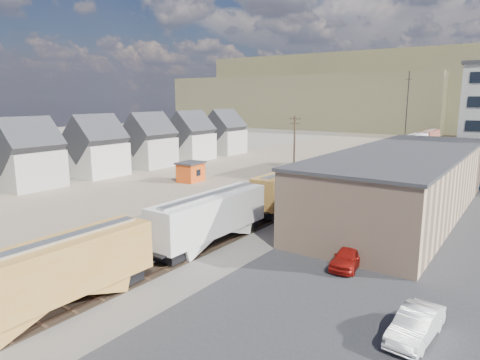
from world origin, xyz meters
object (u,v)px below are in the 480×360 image
Objects in this scene: maintenance_shed at (191,172)px; parked_car_red at (348,257)px; freight_train at (358,163)px; utility_pole_north at (294,142)px; parked_car_white at (416,326)px; parked_car_blue at (471,182)px.

parked_car_red is at bearing -30.15° from maintenance_shed.
freight_train is 24.71× the size of parked_car_red.
utility_pole_north is 2.06× the size of parked_car_red.
parked_car_blue is (-2.89, 47.33, -0.08)m from parked_car_white.
parked_car_red is at bearing 136.32° from parked_car_white.
maintenance_shed is at bearing 151.03° from parked_car_white.
parked_car_blue is (3.88, 39.61, -0.06)m from parked_car_red.
utility_pole_north is 20.33m from maintenance_shed.
freight_train is at bearing 104.66° from parked_car_red.
parked_car_white is (6.78, -7.72, 0.02)m from parked_car_red.
parked_car_white reaches higher than parked_car_red.
parked_car_white is (31.16, -44.96, -4.45)m from utility_pole_north.
utility_pole_north is at bearing 173.68° from freight_train.
utility_pole_north is (-12.30, 1.36, 2.50)m from freight_train.
parked_car_white is at bearing -52.69° from parked_car_red.
parked_car_red is 39.80m from parked_car_blue.
parked_car_red is (33.29, -19.34, -0.78)m from maintenance_shed.
maintenance_shed is at bearing -142.05° from freight_train.
utility_pole_north is 1.82× the size of parked_car_blue.
parked_car_white is at bearing -34.04° from maintenance_shed.
freight_train is 16.52m from parked_car_blue.
parked_car_blue is at bearing 13.16° from freight_train.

